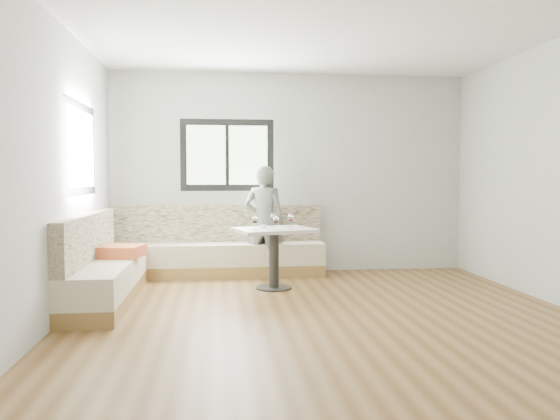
# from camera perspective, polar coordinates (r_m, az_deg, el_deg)

# --- Properties ---
(room) EXTENTS (5.01, 5.01, 2.81)m
(room) POSITION_cam_1_polar(r_m,az_deg,el_deg) (5.34, 3.78, 4.15)
(room) COLOR brown
(room) RESTS_ON ground
(banquette) EXTENTS (2.90, 2.80, 0.95)m
(banquette) POSITION_cam_1_polar(r_m,az_deg,el_deg) (6.91, -11.11, -5.04)
(banquette) COLOR olive
(banquette) RESTS_ON ground
(table) EXTENTS (1.04, 0.91, 0.73)m
(table) POSITION_cam_1_polar(r_m,az_deg,el_deg) (6.57, -0.64, -3.51)
(table) COLOR black
(table) RESTS_ON ground
(person) EXTENTS (0.64, 0.52, 1.51)m
(person) POSITION_cam_1_polar(r_m,az_deg,el_deg) (7.33, -1.62, -1.17)
(person) COLOR #585E56
(person) RESTS_ON ground
(olive_ramekin) EXTENTS (0.09, 0.09, 0.04)m
(olive_ramekin) POSITION_cam_1_polar(r_m,az_deg,el_deg) (6.57, -1.80, -1.74)
(olive_ramekin) COLOR white
(olive_ramekin) RESTS_ON table
(wine_glass_a) EXTENTS (0.08, 0.08, 0.17)m
(wine_glass_a) POSITION_cam_1_polar(r_m,az_deg,el_deg) (6.33, -2.62, -1.04)
(wine_glass_a) COLOR white
(wine_glass_a) RESTS_ON table
(wine_glass_b) EXTENTS (0.08, 0.08, 0.17)m
(wine_glass_b) POSITION_cam_1_polar(r_m,az_deg,el_deg) (6.32, -0.44, -1.04)
(wine_glass_b) COLOR white
(wine_glass_b) RESTS_ON table
(wine_glass_c) EXTENTS (0.08, 0.08, 0.17)m
(wine_glass_c) POSITION_cam_1_polar(r_m,az_deg,el_deg) (6.50, 1.13, -0.92)
(wine_glass_c) COLOR white
(wine_glass_c) RESTS_ON table
(wine_glass_d) EXTENTS (0.08, 0.08, 0.17)m
(wine_glass_d) POSITION_cam_1_polar(r_m,az_deg,el_deg) (6.68, -0.72, -0.80)
(wine_glass_d) COLOR white
(wine_glass_d) RESTS_ON table
(wine_glass_e) EXTENTS (0.08, 0.08, 0.17)m
(wine_glass_e) POSITION_cam_1_polar(r_m,az_deg,el_deg) (6.73, 1.09, -0.76)
(wine_glass_e) COLOR white
(wine_glass_e) RESTS_ON table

